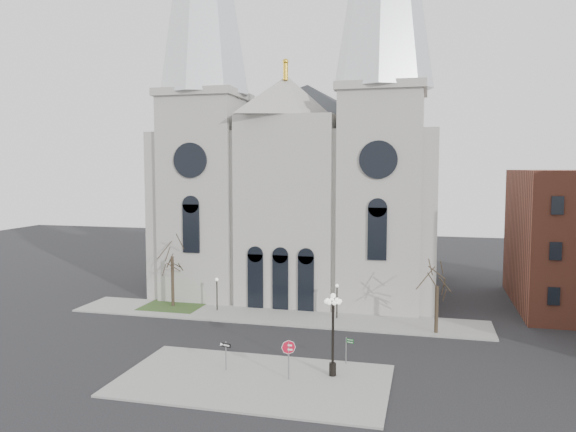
% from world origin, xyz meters
% --- Properties ---
extents(ground, '(160.00, 160.00, 0.00)m').
position_xyz_m(ground, '(0.00, 0.00, 0.00)').
color(ground, black).
rests_on(ground, ground).
extents(sidewalk_near, '(18.00, 10.00, 0.14)m').
position_xyz_m(sidewalk_near, '(3.00, -5.00, 0.07)').
color(sidewalk_near, gray).
rests_on(sidewalk_near, ground).
extents(sidewalk_far, '(40.00, 6.00, 0.14)m').
position_xyz_m(sidewalk_far, '(0.00, 11.00, 0.07)').
color(sidewalk_far, gray).
rests_on(sidewalk_far, ground).
extents(grass_patch, '(6.00, 5.00, 0.18)m').
position_xyz_m(grass_patch, '(-11.00, 12.00, 0.09)').
color(grass_patch, '#304F22').
rests_on(grass_patch, ground).
extents(cathedral, '(33.00, 26.66, 54.00)m').
position_xyz_m(cathedral, '(0.00, 22.86, 18.48)').
color(cathedral, '#A29E97').
rests_on(cathedral, ground).
extents(tree_left, '(3.20, 3.20, 7.50)m').
position_xyz_m(tree_left, '(-11.00, 12.00, 5.58)').
color(tree_left, '#2C2319').
rests_on(tree_left, ground).
extents(tree_right, '(3.20, 3.20, 6.00)m').
position_xyz_m(tree_right, '(15.00, 9.00, 4.47)').
color(tree_right, '#2C2319').
rests_on(tree_right, ground).
extents(ped_lamp_left, '(0.32, 0.32, 3.26)m').
position_xyz_m(ped_lamp_left, '(-6.00, 11.50, 2.33)').
color(ped_lamp_left, black).
rests_on(ped_lamp_left, sidewalk_far).
extents(ped_lamp_right, '(0.32, 0.32, 3.26)m').
position_xyz_m(ped_lamp_right, '(6.00, 11.50, 2.33)').
color(ped_lamp_right, black).
rests_on(ped_lamp_right, sidewalk_far).
extents(stop_sign, '(0.97, 0.10, 2.68)m').
position_xyz_m(stop_sign, '(5.28, -4.38, 2.03)').
color(stop_sign, slate).
rests_on(stop_sign, sidewalk_near).
extents(globe_lamp, '(1.58, 1.58, 5.71)m').
position_xyz_m(globe_lamp, '(8.04, -3.03, 3.73)').
color(globe_lamp, black).
rests_on(globe_lamp, sidewalk_near).
extents(one_way_sign, '(0.86, 0.28, 2.02)m').
position_xyz_m(one_way_sign, '(0.60, -3.76, 1.52)').
color(one_way_sign, slate).
rests_on(one_way_sign, sidewalk_near).
extents(street_name_sign, '(0.61, 0.19, 1.95)m').
position_xyz_m(street_name_sign, '(8.67, -0.52, 1.31)').
color(street_name_sign, slate).
rests_on(street_name_sign, sidewalk_near).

